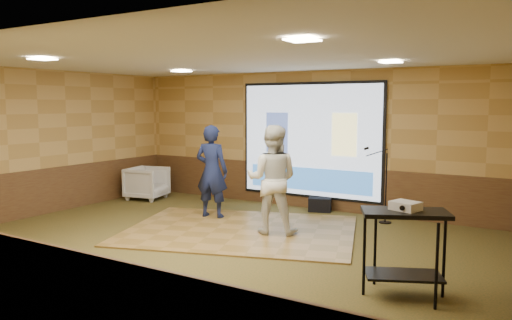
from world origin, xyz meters
The scene contains 18 objects.
ground centered at (0.00, 0.00, 0.00)m, with size 9.00×9.00×0.00m, color #2E391A.
room_shell centered at (0.00, 0.00, 2.09)m, with size 9.04×7.04×3.02m.
wainscot_back centered at (0.00, 3.48, 0.47)m, with size 9.00×0.04×0.95m, color #462817.
wainscot_front centered at (0.00, -3.48, 0.47)m, with size 9.00×0.04×0.95m, color #462817.
wainscot_left centered at (-4.48, 0.00, 0.47)m, with size 0.04×7.00×0.95m, color #462817.
projector_screen centered at (0.00, 3.44, 1.47)m, with size 3.32×0.06×2.52m.
downlight_nw centered at (-2.20, 1.80, 2.97)m, with size 0.32×0.32×0.02m, color beige.
downlight_ne centered at (2.20, 1.80, 2.97)m, with size 0.32×0.32×0.02m, color beige.
downlight_sw centered at (-2.20, -1.50, 2.97)m, with size 0.32×0.32×0.02m, color beige.
downlight_se centered at (2.20, -1.50, 2.97)m, with size 0.32×0.32×0.02m, color beige.
dance_floor centered at (-0.21, 0.98, 0.01)m, with size 4.04×3.08×0.03m, color olive.
player_left centered at (-1.25, 1.54, 0.95)m, with size 0.67×0.44×1.85m, color #141B3E.
player_right centered at (0.39, 1.07, 0.98)m, with size 0.92×0.72×1.90m, color silver.
av_table centered at (3.13, -0.60, 0.74)m, with size 0.99×0.52×1.04m.
projector centered at (3.12, -0.57, 1.09)m, with size 0.31×0.26×0.10m, color silver.
mic_stand centered at (1.79, 2.95, 0.49)m, with size 0.57×0.23×1.47m.
banquet_chair centered at (-3.80, 2.38, 0.39)m, with size 0.84×0.86×0.78m, color gray.
duffel_bag centered at (0.34, 3.25, 0.15)m, with size 0.47×0.32×0.29m, color black.
Camera 1 is at (4.60, -6.43, 2.28)m, focal length 35.00 mm.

